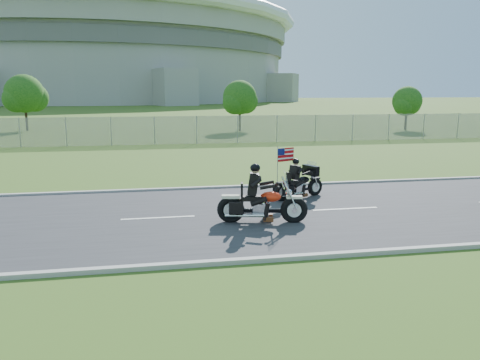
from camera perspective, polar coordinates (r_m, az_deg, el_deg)
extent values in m
plane|color=#3A531A|center=(14.53, -2.03, -4.41)|extent=(420.00, 420.00, 0.00)
cube|color=#28282B|center=(14.53, -2.03, -4.33)|extent=(120.00, 8.00, 0.04)
cube|color=#9E9B93|center=(18.43, -3.87, -0.97)|extent=(120.00, 0.18, 0.12)
cube|color=#9E9B93|center=(10.72, 1.19, -9.79)|extent=(120.00, 0.18, 0.12)
cube|color=gray|center=(34.12, -15.44, 5.76)|extent=(60.00, 0.03, 2.00)
cylinder|color=#A3A099|center=(184.85, -16.37, 12.41)|extent=(130.00, 130.00, 20.00)
cylinder|color=#605E5B|center=(185.21, -16.48, 14.57)|extent=(132.00, 132.00, 4.00)
cylinder|color=#A3A099|center=(185.74, -16.59, 16.42)|extent=(134.00, 134.00, 6.00)
torus|color=white|center=(186.19, -16.66, 17.64)|extent=(140.40, 140.40, 4.40)
cylinder|color=#382316|center=(44.67, -0.03, 7.62)|extent=(0.22, 0.22, 2.52)
sphere|color=#124312|center=(44.60, -0.03, 10.04)|extent=(3.20, 3.20, 3.20)
sphere|color=#124312|center=(45.20, 0.67, 9.60)|extent=(2.40, 2.40, 2.40)
sphere|color=#124312|center=(44.12, -0.66, 9.45)|extent=(2.24, 2.24, 2.24)
cylinder|color=#382316|center=(49.41, -24.61, 7.12)|extent=(0.22, 0.22, 2.80)
sphere|color=#124312|center=(49.35, -24.81, 9.54)|extent=(3.60, 3.60, 3.60)
sphere|color=#124312|center=(49.71, -23.81, 9.16)|extent=(2.70, 2.70, 2.70)
sphere|color=#124312|center=(49.07, -25.61, 8.89)|extent=(2.52, 2.52, 2.52)
cylinder|color=#382316|center=(48.35, 19.57, 7.08)|extent=(0.22, 0.22, 2.24)
sphere|color=#124312|center=(48.28, 19.70, 9.07)|extent=(2.80, 2.80, 2.80)
sphere|color=#124312|center=(48.94, 20.00, 8.69)|extent=(2.10, 2.10, 2.10)
sphere|color=#124312|center=(47.75, 19.36, 8.59)|extent=(1.96, 1.96, 1.96)
torus|color=black|center=(13.72, 6.60, -3.63)|extent=(0.83, 0.35, 0.80)
torus|color=black|center=(13.66, -1.14, -3.63)|extent=(0.83, 0.35, 0.80)
ellipsoid|color=red|center=(13.58, 3.76, -2.05)|extent=(0.66, 0.46, 0.30)
cube|color=black|center=(13.57, 1.38, -2.22)|extent=(0.65, 0.43, 0.13)
cube|color=black|center=(13.48, 1.62, -0.47)|extent=(0.34, 0.48, 0.60)
sphere|color=black|center=(13.40, 1.86, 1.49)|extent=(0.34, 0.34, 0.29)
cube|color=silver|center=(13.50, 5.63, 0.11)|extent=(0.14, 0.50, 0.43)
torus|color=black|center=(17.34, 9.12, -0.84)|extent=(0.68, 0.42, 0.67)
torus|color=black|center=(16.35, 5.18, -1.46)|extent=(0.68, 0.42, 0.67)
ellipsoid|color=black|center=(16.90, 7.74, 0.01)|extent=(0.58, 0.47, 0.25)
cube|color=black|center=(16.60, 6.53, -0.28)|extent=(0.56, 0.45, 0.11)
cube|color=black|center=(16.57, 6.67, 0.93)|extent=(0.34, 0.42, 0.50)
sphere|color=black|center=(16.53, 6.82, 2.26)|extent=(0.32, 0.32, 0.24)
cube|color=black|center=(17.07, 8.63, 1.17)|extent=(0.47, 0.74, 0.36)
cube|color=#B70C11|center=(16.43, 5.60, 3.09)|extent=(0.67, 0.31, 0.47)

